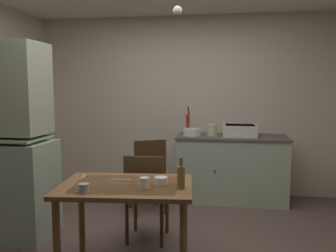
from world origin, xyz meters
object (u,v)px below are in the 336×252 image
at_px(serving_bowl_wide, 161,181).
at_px(glass_bottle, 181,176).
at_px(hand_pump, 188,122).
at_px(hutch_cabinet, 3,148).
at_px(sink_basin, 240,130).
at_px(chair_by_counter, 148,172).
at_px(mixing_bowl_counter, 192,132).
at_px(chair_far_side, 146,194).
at_px(teacup_cream, 84,188).
at_px(dining_table, 126,197).

relative_size(serving_bowl_wide, glass_bottle, 0.44).
bearing_deg(hand_pump, hutch_cabinet, -137.08).
distance_m(sink_basin, serving_bowl_wide, 2.13).
bearing_deg(chair_by_counter, hand_pump, 60.19).
bearing_deg(mixing_bowl_counter, sink_basin, 4.52).
relative_size(sink_basin, mixing_bowl_counter, 1.87).
distance_m(sink_basin, chair_far_side, 1.79).
xyz_separation_m(hand_pump, mixing_bowl_counter, (0.07, -0.10, -0.12)).
relative_size(hutch_cabinet, chair_by_counter, 2.15).
xyz_separation_m(hand_pump, glass_bottle, (0.18, -2.14, -0.20)).
bearing_deg(teacup_cream, chair_by_counter, 86.47).
xyz_separation_m(hutch_cabinet, sink_basin, (2.40, 1.54, 0.04)).
height_order(hand_pump, mixing_bowl_counter, hand_pump).
bearing_deg(chair_far_side, dining_table, -92.58).
height_order(chair_far_side, glass_bottle, glass_bottle).
height_order(chair_by_counter, glass_bottle, glass_bottle).
relative_size(dining_table, chair_by_counter, 1.24).
bearing_deg(mixing_bowl_counter, dining_table, -99.48).
distance_m(hutch_cabinet, mixing_bowl_counter, 2.31).
xyz_separation_m(chair_far_side, glass_bottle, (0.42, -0.64, 0.36)).
relative_size(sink_basin, chair_by_counter, 0.48).
bearing_deg(sink_basin, chair_by_counter, -149.13).
height_order(mixing_bowl_counter, glass_bottle, glass_bottle).
bearing_deg(teacup_cream, dining_table, 49.15).
relative_size(hutch_cabinet, glass_bottle, 8.02).
relative_size(hutch_cabinet, chair_far_side, 2.22).
bearing_deg(serving_bowl_wide, sink_basin, 71.04).
bearing_deg(chair_by_counter, chair_far_side, -78.29).
relative_size(hutch_cabinet, serving_bowl_wide, 18.24).
height_order(chair_far_side, serving_bowl_wide, chair_far_side).
xyz_separation_m(dining_table, teacup_cream, (-0.24, -0.28, 0.14)).
height_order(chair_far_side, chair_by_counter, chair_by_counter).
bearing_deg(dining_table, serving_bowl_wide, 8.70).
bearing_deg(chair_far_side, glass_bottle, -56.66).
relative_size(sink_basin, serving_bowl_wide, 4.10).
xyz_separation_m(mixing_bowl_counter, serving_bowl_wide, (-0.06, -1.95, -0.15)).
bearing_deg(dining_table, mixing_bowl_counter, 80.52).
xyz_separation_m(hand_pump, dining_table, (-0.27, -2.09, -0.41)).
xyz_separation_m(sink_basin, teacup_cream, (-1.21, -2.32, -0.17)).
bearing_deg(chair_far_side, sink_basin, 57.07).
distance_m(chair_far_side, chair_by_counter, 0.81).
distance_m(chair_by_counter, glass_bottle, 1.59).
relative_size(chair_by_counter, teacup_cream, 11.79).
bearing_deg(chair_far_side, serving_bowl_wide, -65.59).
height_order(dining_table, chair_far_side, chair_far_side).
bearing_deg(mixing_bowl_counter, hutch_cabinet, -139.94).
height_order(hutch_cabinet, dining_table, hutch_cabinet).
xyz_separation_m(mixing_bowl_counter, dining_table, (-0.33, -2.00, -0.28)).
height_order(chair_by_counter, serving_bowl_wide, chair_by_counter).
xyz_separation_m(chair_by_counter, serving_bowl_wide, (0.41, -1.34, 0.28)).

